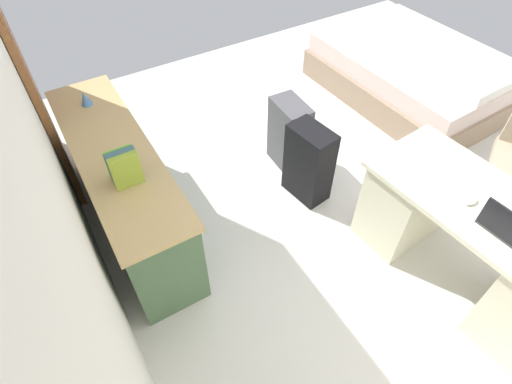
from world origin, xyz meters
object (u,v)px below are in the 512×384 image
desk (468,242)px  figurine_small (85,98)px  credenza (125,188)px  suitcase_spare_grey (289,135)px  laptop (510,229)px  suitcase_black (309,163)px  bed (415,74)px  computer_mouse (471,200)px

desk → figurine_small: figurine_small is taller
desk → credenza: bearing=47.6°
credenza → figurine_small: 0.72m
credenza → suitcase_spare_grey: size_ratio=2.90×
laptop → credenza: bearing=43.1°
suitcase_black → suitcase_spare_grey: size_ratio=1.05×
suitcase_black → suitcase_spare_grey: 0.40m
bed → figurine_small: figurine_small is taller
bed → suitcase_black: suitcase_black is taller
credenza → bed: (0.18, -3.14, -0.14)m
computer_mouse → suitcase_black: bearing=13.2°
bed → suitcase_spare_grey: 1.74m
desk → bed: (1.78, -1.39, -0.13)m
suitcase_spare_grey → computer_mouse: 1.56m
bed → suitcase_black: bearing=108.5°
desk → suitcase_black: 1.24m
credenza → suitcase_spare_grey: credenza is taller
desk → bed: size_ratio=0.76×
suitcase_black → bed: bearing=-79.4°
suitcase_black → figurine_small: size_ratio=5.94×
suitcase_black → figurine_small: (1.00, 1.33, 0.49)m
laptop → computer_mouse: (0.26, -0.02, -0.03)m
bed → credenza: bearing=93.3°
desk → laptop: (-0.17, 0.09, 0.39)m
suitcase_black → figurine_small: figurine_small is taller
credenza → computer_mouse: credenza is taller
suitcase_black → computer_mouse: size_ratio=6.54×
credenza → suitcase_black: 1.40m
suitcase_black → desk: bearing=-168.4°
bed → desk: bearing=141.9°
desk → computer_mouse: (0.09, 0.07, 0.36)m
desk → suitcase_spare_grey: 1.60m
computer_mouse → desk: bearing=-146.3°
bed → laptop: size_ratio=5.99×
desk → bed: bearing=-38.1°
desk → suitcase_black: (1.17, 0.41, -0.05)m
credenza → suitcase_black: bearing=-107.7°
suitcase_spare_grey → computer_mouse: (-1.47, -0.27, 0.43)m
bed → figurine_small: size_ratio=17.78×
laptop → computer_mouse: 0.27m
desk → figurine_small: size_ratio=13.52×
laptop → computer_mouse: size_ratio=3.26×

